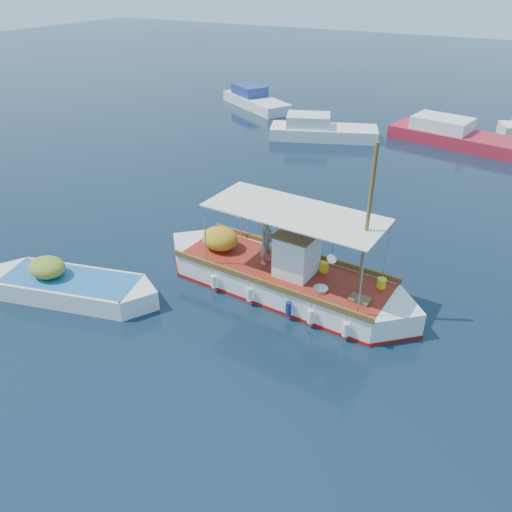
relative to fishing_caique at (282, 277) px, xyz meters
The scene contains 6 objects.
ground 1.09m from the fishing_caique, 48.00° to the right, with size 160.00×160.00×0.00m, color black.
fishing_caique is the anchor object (origin of this frame).
dinghy 7.59m from the fishing_caique, 148.10° to the right, with size 6.51×3.05×1.64m.
bg_boat_nw 18.74m from the fishing_caique, 108.38° to the left, with size 7.56×4.83×1.80m.
bg_boat_n 21.08m from the fishing_caique, 83.41° to the left, with size 9.39×4.38×1.80m.
bg_boat_far_w 27.17m from the fishing_caique, 121.20° to the left, with size 7.52×5.70×1.80m.
Camera 1 is at (5.93, -13.03, 10.37)m, focal length 35.00 mm.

